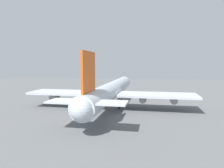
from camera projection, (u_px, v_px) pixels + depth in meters
name	position (u px, v px, depth m)	size (l,w,h in m)	color
ground_plane	(112.00, 107.00, 73.33)	(274.93, 274.93, 0.00)	slate
cargo_airplane	(112.00, 91.00, 72.23)	(68.73, 56.05, 17.77)	silver
baggage_tug	(189.00, 95.00, 91.97)	(3.47, 4.50, 2.12)	#4C8C4C
safety_cone_nose	(125.00, 93.00, 103.36)	(0.44, 0.44, 0.63)	orange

